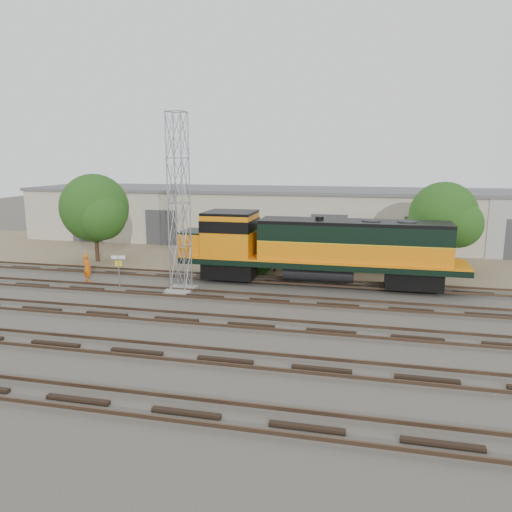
% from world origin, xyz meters
% --- Properties ---
extents(ground, '(140.00, 140.00, 0.00)m').
position_xyz_m(ground, '(0.00, 0.00, 0.00)').
color(ground, '#47423A').
rests_on(ground, ground).
extents(dirt_strip, '(80.00, 16.00, 0.02)m').
position_xyz_m(dirt_strip, '(0.00, 15.00, 0.01)').
color(dirt_strip, '#726047').
rests_on(dirt_strip, ground).
extents(tracks, '(80.00, 20.40, 0.28)m').
position_xyz_m(tracks, '(0.00, -3.00, 0.08)').
color(tracks, black).
rests_on(tracks, ground).
extents(warehouse, '(58.40, 10.40, 5.30)m').
position_xyz_m(warehouse, '(0.04, 22.98, 2.65)').
color(warehouse, '#BBB49C').
rests_on(warehouse, ground).
extents(locomotive, '(18.69, 3.28, 4.49)m').
position_xyz_m(locomotive, '(2.04, 6.00, 2.55)').
color(locomotive, black).
rests_on(locomotive, tracks).
extents(signal_tower, '(1.62, 1.62, 11.02)m').
position_xyz_m(signal_tower, '(-5.95, 2.65, 5.36)').
color(signal_tower, gray).
rests_on(signal_tower, ground).
extents(sign_post, '(0.90, 0.21, 2.22)m').
position_xyz_m(sign_post, '(-10.03, 2.22, 1.56)').
color(sign_post, gray).
rests_on(sign_post, ground).
extents(worker, '(0.81, 0.66, 1.91)m').
position_xyz_m(worker, '(-13.09, 3.43, 0.95)').
color(worker, '#DA5D0C').
rests_on(worker, ground).
extents(semi_trailer, '(12.06, 3.96, 3.65)m').
position_xyz_m(semi_trailer, '(3.44, 10.93, 2.29)').
color(semi_trailer, silver).
rests_on(semi_trailer, ground).
extents(tree_west, '(5.69, 5.42, 7.09)m').
position_xyz_m(tree_west, '(-15.72, 9.42, 4.24)').
color(tree_west, '#382619').
rests_on(tree_west, ground).
extents(tree_mid, '(4.81, 4.58, 4.58)m').
position_xyz_m(tree_mid, '(-3.09, 8.46, 1.90)').
color(tree_mid, '#382619').
rests_on(tree_mid, ground).
extents(tree_east, '(5.16, 4.91, 6.63)m').
position_xyz_m(tree_east, '(10.99, 12.06, 4.05)').
color(tree_east, '#382619').
rests_on(tree_east, ground).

